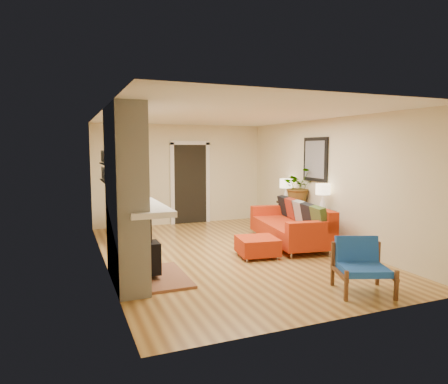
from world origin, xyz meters
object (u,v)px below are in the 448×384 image
(ottoman, at_px, (257,246))
(houseplant, at_px, (298,186))
(sofa, at_px, (293,225))
(lamp_far, at_px, (286,187))
(blue_chair, at_px, (361,262))
(console_table, at_px, (304,212))
(dining_table, at_px, (128,212))
(lamp_near, at_px, (323,194))

(ottoman, bearing_deg, houseplant, 36.89)
(sofa, xyz_separation_m, lamp_far, (0.51, 1.18, 0.66))
(blue_chair, height_order, console_table, blue_chair)
(sofa, relative_size, console_table, 1.31)
(ottoman, distance_m, lamp_far, 2.61)
(sofa, bearing_deg, blue_chair, -102.49)
(dining_table, xyz_separation_m, lamp_near, (3.65, -2.00, 0.45))
(lamp_far, bearing_deg, houseplant, -91.01)
(ottoman, relative_size, lamp_near, 1.47)
(sofa, xyz_separation_m, blue_chair, (-0.61, -2.74, 0.00))
(console_table, relative_size, lamp_far, 3.43)
(ottoman, xyz_separation_m, lamp_far, (1.67, 1.81, 0.86))
(lamp_far, bearing_deg, sofa, -113.40)
(blue_chair, relative_size, dining_table, 0.52)
(dining_table, height_order, lamp_near, lamp_near)
(blue_chair, height_order, houseplant, houseplant)
(blue_chair, bearing_deg, sofa, 77.51)
(console_table, bearing_deg, lamp_near, -90.00)
(lamp_near, relative_size, houseplant, 0.65)
(ottoman, height_order, dining_table, dining_table)
(ottoman, relative_size, houseplant, 0.96)
(console_table, distance_m, houseplant, 0.60)
(ottoman, distance_m, houseplant, 2.28)
(console_table, xyz_separation_m, lamp_far, (0.00, 0.78, 0.49))
(sofa, bearing_deg, lamp_near, -29.95)
(dining_table, distance_m, console_table, 3.88)
(ottoman, distance_m, lamp_near, 1.91)
(sofa, height_order, ottoman, sofa)
(dining_table, distance_m, houseplant, 3.84)
(dining_table, distance_m, lamp_near, 4.18)
(lamp_far, distance_m, houseplant, 0.57)
(ottoman, relative_size, lamp_far, 1.47)
(console_table, bearing_deg, blue_chair, -109.58)
(ottoman, xyz_separation_m, console_table, (1.67, 1.03, 0.37))
(lamp_near, bearing_deg, lamp_far, 90.00)
(ottoman, height_order, houseplant, houseplant)
(sofa, bearing_deg, dining_table, 151.39)
(blue_chair, bearing_deg, lamp_near, 65.50)
(lamp_far, bearing_deg, ottoman, -132.68)
(blue_chair, xyz_separation_m, dining_table, (-2.53, 4.45, 0.21))
(blue_chair, distance_m, console_table, 3.34)
(console_table, height_order, lamp_far, lamp_far)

